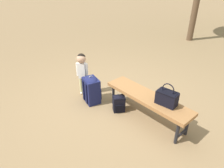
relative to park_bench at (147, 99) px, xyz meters
name	(u,v)px	position (x,y,z in m)	size (l,w,h in m)	color
ground_plane	(113,101)	(0.77, 0.01, -0.39)	(40.00, 40.00, 0.00)	#8C704C
park_bench	(147,99)	(0.00, 0.00, 0.00)	(1.63, 0.56, 0.45)	#9E6B3D
handbag	(167,97)	(-0.34, 0.01, 0.18)	(0.33, 0.20, 0.37)	black
child_standing	(82,68)	(1.43, 0.21, 0.20)	(0.21, 0.18, 0.89)	#CCCC8C
backpack_large	(91,89)	(1.08, 0.30, -0.11)	(0.40, 0.36, 0.57)	#191E4C
backpack_small	(119,103)	(0.48, 0.17, -0.22)	(0.25, 0.26, 0.35)	black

